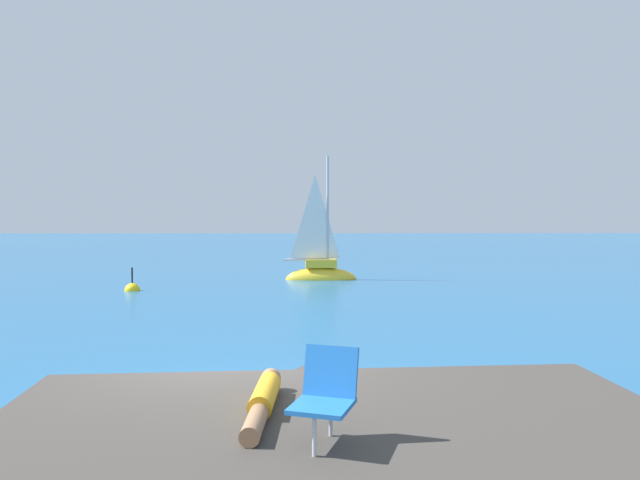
% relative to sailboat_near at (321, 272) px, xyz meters
% --- Properties ---
extents(ground_plane, '(160.00, 160.00, 0.00)m').
position_rel_sailboat_near_xyz_m(ground_plane, '(-1.62, -17.20, -0.31)').
color(ground_plane, '#236093').
extents(shore_ledge, '(6.92, 4.33, 0.82)m').
position_rel_sailboat_near_xyz_m(shore_ledge, '(-0.28, -19.90, 0.10)').
color(shore_ledge, '#423D38').
rests_on(shore_ledge, ground).
extents(boulder_seaward, '(1.05, 1.20, 0.82)m').
position_rel_sailboat_near_xyz_m(boulder_seaward, '(1.82, -17.79, -0.31)').
color(boulder_seaward, '#453938').
rests_on(boulder_seaward, ground).
extents(boulder_inland, '(2.04, 2.12, 1.15)m').
position_rel_sailboat_near_xyz_m(boulder_inland, '(-0.56, -17.48, -0.31)').
color(boulder_inland, '#3F3A37').
rests_on(boulder_inland, ground).
extents(sailboat_near, '(3.13, 1.13, 5.76)m').
position_rel_sailboat_near_xyz_m(sailboat_near, '(0.00, 0.00, 0.00)').
color(sailboat_near, yellow).
rests_on(sailboat_near, ground).
extents(person_sunbather, '(0.29, 1.76, 0.25)m').
position_rel_sailboat_near_xyz_m(person_sunbather, '(-1.01, -19.53, 0.62)').
color(person_sunbather, gold).
rests_on(person_sunbather, shore_ledge).
extents(beach_chair, '(0.65, 0.72, 0.80)m').
position_rel_sailboat_near_xyz_m(beach_chair, '(-0.41, -20.36, 0.95)').
color(beach_chair, blue).
rests_on(beach_chair, shore_ledge).
extents(marker_buoy, '(0.56, 0.56, 1.13)m').
position_rel_sailboat_near_xyz_m(marker_buoy, '(-6.95, -3.63, -0.31)').
color(marker_buoy, yellow).
rests_on(marker_buoy, ground).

